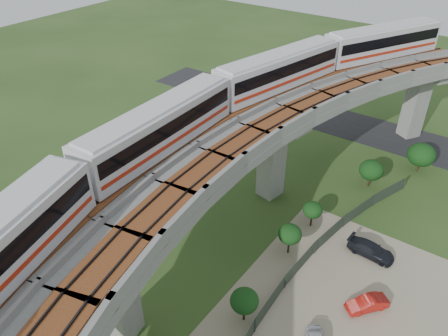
# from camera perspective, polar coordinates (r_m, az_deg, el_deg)

# --- Properties ---
(ground) EXTENTS (160.00, 160.00, 0.00)m
(ground) POSITION_cam_1_polar(r_m,az_deg,el_deg) (40.27, -2.86, -10.06)
(ground) COLOR #2C471C
(ground) RESTS_ON ground
(asphalt_road) EXTENTS (60.00, 8.00, 0.03)m
(asphalt_road) POSITION_cam_1_polar(r_m,az_deg,el_deg) (62.24, 14.45, 5.97)
(asphalt_road) COLOR #232326
(asphalt_road) RESTS_ON ground
(viaduct) EXTENTS (19.58, 73.98, 11.40)m
(viaduct) POSITION_cam_1_polar(r_m,az_deg,el_deg) (32.77, 2.01, -1.27)
(viaduct) COLOR #99968E
(viaduct) RESTS_ON ground
(metro_train) EXTENTS (12.96, 61.12, 3.64)m
(metro_train) POSITION_cam_1_polar(r_m,az_deg,el_deg) (36.25, 2.08, 8.31)
(metro_train) COLOR silver
(metro_train) RESTS_ON ground
(fence) EXTENTS (3.87, 38.73, 1.50)m
(fence) POSITION_cam_1_polar(r_m,az_deg,el_deg) (36.26, 9.82, -15.26)
(fence) COLOR #2D382D
(fence) RESTS_ON ground
(tree_0) EXTENTS (3.05, 3.05, 3.50)m
(tree_0) POSITION_cam_1_polar(r_m,az_deg,el_deg) (53.21, 24.37, 1.59)
(tree_0) COLOR #382314
(tree_0) RESTS_ON ground
(tree_1) EXTENTS (2.56, 2.56, 3.17)m
(tree_1) POSITION_cam_1_polar(r_m,az_deg,el_deg) (48.67, 18.68, -0.26)
(tree_1) COLOR #382314
(tree_1) RESTS_ON ground
(tree_2) EXTENTS (1.86, 1.86, 2.74)m
(tree_2) POSITION_cam_1_polar(r_m,az_deg,el_deg) (41.79, 11.50, -5.39)
(tree_2) COLOR #382314
(tree_2) RESTS_ON ground
(tree_3) EXTENTS (2.07, 2.07, 3.08)m
(tree_3) POSITION_cam_1_polar(r_m,az_deg,el_deg) (38.48, 8.60, -8.55)
(tree_3) COLOR #382314
(tree_3) RESTS_ON ground
(tree_4) EXTENTS (2.14, 2.14, 3.03)m
(tree_4) POSITION_cam_1_polar(r_m,az_deg,el_deg) (33.26, 2.68, -16.94)
(tree_4) COLOR #382314
(tree_4) RESTS_ON ground
(car_red) EXTENTS (2.98, 3.33, 1.10)m
(car_red) POSITION_cam_1_polar(r_m,az_deg,el_deg) (36.71, 18.19, -16.48)
(car_red) COLOR #AC160F
(car_red) RESTS_ON dirt_lot
(car_dark) EXTENTS (4.17, 1.85, 1.19)m
(car_dark) POSITION_cam_1_polar(r_m,az_deg,el_deg) (41.00, 18.64, -10.08)
(car_dark) COLOR black
(car_dark) RESTS_ON dirt_lot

